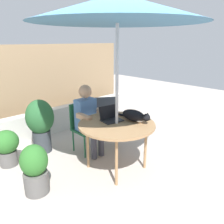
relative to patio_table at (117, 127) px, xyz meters
The scene contains 13 objects.
ground_plane 0.69m from the patio_table, ahead, with size 14.00×14.00×0.00m, color #ADA399.
fence_back 2.55m from the patio_table, 90.00° to the left, with size 4.74×0.08×1.83m, color #937756.
planter_wall_low 2.02m from the patio_table, 90.00° to the left, with size 4.26×0.20×0.52m, color beige.
patio_table is the anchor object (origin of this frame).
patio_umbrella 1.60m from the patio_table, ahead, with size 2.27×2.27×2.46m.
chair_occupied 0.86m from the patio_table, 90.00° to the left, with size 0.40×0.40×0.87m.
chair_empty 1.00m from the patio_table, 56.83° to the left, with size 0.55×0.55×0.87m.
person_seated 0.68m from the patio_table, 90.00° to the left, with size 0.48×0.48×1.21m.
laptop 0.21m from the patio_table, 82.60° to the left, with size 0.33×0.29×0.21m.
cat 0.32m from the patio_table, 25.41° to the right, with size 0.22×0.65×0.17m.
potted_plant_near_fence 1.43m from the patio_table, 113.58° to the left, with size 0.48×0.48×0.96m.
potted_plant_by_chair 1.25m from the patio_table, 165.36° to the left, with size 0.35×0.35×0.68m.
potted_plant_corner 1.76m from the patio_table, 133.56° to the left, with size 0.38×0.38×0.59m.
Camera 1 is at (-2.15, -2.15, 1.92)m, focal length 35.45 mm.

